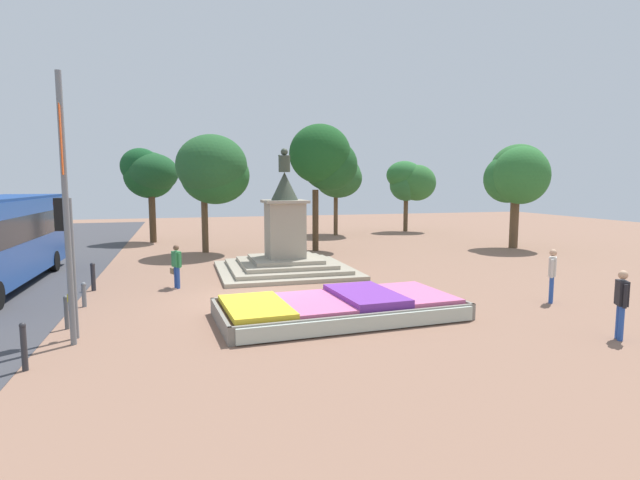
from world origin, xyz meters
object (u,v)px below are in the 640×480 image
Objects in this scene: traffic_light_near_crossing at (67,242)px; kerb_bollard_south at (24,345)px; kerb_bollard_mid_b at (84,294)px; pedestrian_with_handbag at (176,264)px; kerb_bollard_mid_a at (66,312)px; kerb_bollard_north at (93,276)px; pedestrian_crossing_plaza at (621,300)px; pedestrian_near_planter at (552,272)px; statue_monument at (285,248)px; flower_planter at (341,308)px; banner_pole at (65,199)px.

traffic_light_near_crossing is 2.88m from kerb_bollard_south.
kerb_bollard_south is 5.53m from kerb_bollard_mid_b.
pedestrian_with_handbag is 1.77× the size of kerb_bollard_mid_a.
kerb_bollard_south is 1.32× the size of kerb_bollard_mid_b.
kerb_bollard_south is at bearing -90.75° from kerb_bollard_north.
pedestrian_with_handbag is 1.56× the size of kerb_bollard_north.
pedestrian_crossing_plaza reaches higher than kerb_bollard_mid_a.
kerb_bollard_north is (-14.70, 6.01, -0.48)m from pedestrian_near_planter.
kerb_bollard_mid_a is 2.50m from kerb_bollard_mid_b.
statue_monument reaches higher than traffic_light_near_crossing.
kerb_bollard_south is (-0.50, -2.11, -1.90)m from traffic_light_near_crossing.
kerb_bollard_south is at bearing 172.96° from pedestrian_crossing_plaza.
statue_monument reaches higher than pedestrian_with_handbag.
pedestrian_crossing_plaza is (13.21, -3.80, -1.42)m from traffic_light_near_crossing.
flower_planter is at bearing -49.80° from pedestrian_with_handbag.
traffic_light_near_crossing is 6.27m from pedestrian_with_handbag.
flower_planter is at bearing -89.53° from statue_monument.
pedestrian_crossing_plaza is at bearing -16.06° from traffic_light_near_crossing.
pedestrian_near_planter is (7.21, -7.91, -0.03)m from statue_monument.
banner_pole is 6.22× the size of kerb_bollard_south.
banner_pole is 8.19× the size of kerb_bollard_mid_b.
kerb_bollard_south is at bearing -172.35° from pedestrian_near_planter.
banner_pole reaches higher than statue_monument.
banner_pole is (-7.02, -0.60, 3.24)m from flower_planter.
banner_pole is (-6.95, -8.33, 2.47)m from statue_monument.
kerb_bollard_mid_b is at bearing 166.39° from pedestrian_near_planter.
pedestrian_near_planter reaches higher than pedestrian_with_handbag.
statue_monument is at bearing 47.70° from traffic_light_near_crossing.
pedestrian_with_handbag is 13.07m from pedestrian_near_planter.
pedestrian_near_planter is 15.89m from kerb_bollard_north.
pedestrian_near_planter is 1.70× the size of kerb_bollard_south.
pedestrian_crossing_plaza is (-1.10, -3.68, -0.00)m from pedestrian_near_planter.
banner_pole is 7.11m from kerb_bollard_north.
flower_planter is at bearing 0.42° from traffic_light_near_crossing.
kerb_bollard_mid_b is at bearing -142.96° from pedestrian_with_handbag.
pedestrian_near_planter is at bearing -0.47° from traffic_light_near_crossing.
kerb_bollard_mid_a is (-7.39, -6.87, -0.58)m from statue_monument.
kerb_bollard_mid_b is at bearing -149.34° from statue_monument.
statue_monument is at bearing 30.66° from kerb_bollard_mid_b.
pedestrian_with_handbag is at bearing 65.54° from traffic_light_near_crossing.
banner_pole reaches higher than pedestrian_crossing_plaza.
pedestrian_crossing_plaza is 1.69× the size of kerb_bollard_south.
banner_pole is 14.39m from pedestrian_near_planter.
pedestrian_crossing_plaza is 15.32m from kerb_bollard_mid_b.
banner_pole is 3.67× the size of pedestrian_near_planter.
kerb_bollard_mid_a is 1.16× the size of kerb_bollard_mid_b.
banner_pole is 6.22× the size of kerb_bollard_north.
flower_planter is 1.25× the size of statue_monument.
flower_planter is 4.10× the size of pedestrian_near_planter.
kerb_bollard_north is at bearing 157.76° from pedestrian_near_planter.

